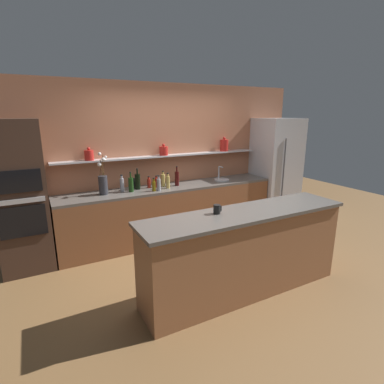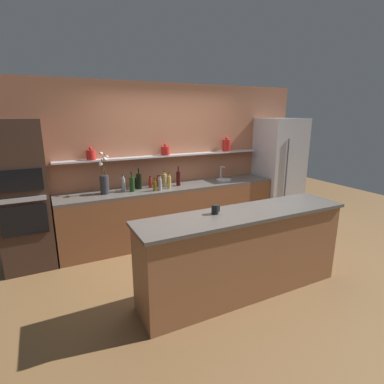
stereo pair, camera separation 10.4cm
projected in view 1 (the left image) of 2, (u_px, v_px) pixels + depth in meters
ground_plane at (214, 267)px, 4.23m from camera, size 12.00×12.00×0.00m
back_wall_unit at (167, 160)px, 5.26m from camera, size 5.20×0.28×2.60m
back_counter_unit at (171, 212)px, 5.13m from camera, size 3.70×0.62×0.92m
island_counter at (244, 252)px, 3.54m from camera, size 2.57×0.61×1.02m
refrigerator at (275, 170)px, 6.00m from camera, size 0.82×0.73×2.02m
oven_tower at (21, 197)px, 3.98m from camera, size 0.64×0.64×2.04m
flower_vase at (103, 182)px, 4.47m from camera, size 0.16×0.15×0.63m
sink_fixture at (222, 179)px, 5.48m from camera, size 0.28×0.28×0.25m
bottle_sauce_0 at (134, 184)px, 4.86m from camera, size 0.05×0.05×0.18m
bottle_spirit_1 at (168, 182)px, 4.86m from camera, size 0.06×0.06×0.26m
bottle_wine_2 at (177, 178)px, 5.04m from camera, size 0.07×0.07×0.33m
bottle_sauce_3 at (156, 182)px, 4.93m from camera, size 0.06×0.06×0.20m
bottle_wine_4 at (138, 181)px, 4.80m from camera, size 0.08×0.08×0.34m
bottle_oil_5 at (154, 186)px, 4.69m from camera, size 0.06×0.06×0.21m
bottle_spirit_6 at (122, 184)px, 4.65m from camera, size 0.06×0.06×0.27m
bottle_spirit_7 at (163, 180)px, 4.98m from camera, size 0.07×0.07×0.26m
bottle_sauce_8 at (149, 183)px, 4.89m from camera, size 0.06×0.06×0.20m
bottle_wine_9 at (131, 184)px, 4.64m from camera, size 0.08×0.08×0.31m
bottle_spirit_10 at (159, 184)px, 4.71m from camera, size 0.06×0.06×0.25m
coffee_mug at (217, 209)px, 3.33m from camera, size 0.10×0.08×0.10m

